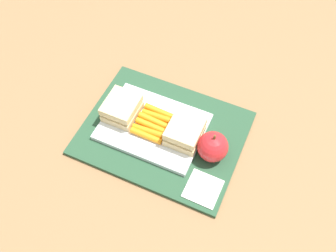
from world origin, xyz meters
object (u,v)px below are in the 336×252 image
sandwich_half_right (185,132)px  carrot_sticks_bundle (153,123)px  paper_napkin (203,189)px  food_tray (153,127)px  apple (213,147)px  sandwich_half_left (122,108)px

sandwich_half_right → carrot_sticks_bundle: size_ratio=0.93×
carrot_sticks_bundle → paper_napkin: size_ratio=1.23×
food_tray → carrot_sticks_bundle: size_ratio=2.66×
food_tray → sandwich_half_right: sandwich_half_right is taller
sandwich_half_right → apple: apple is taller
food_tray → apple: (0.15, -0.01, 0.03)m
sandwich_half_left → paper_napkin: sandwich_half_left is taller
food_tray → sandwich_half_right: bearing=0.0°
food_tray → paper_napkin: (0.16, -0.09, -0.00)m
sandwich_half_left → apple: size_ratio=1.02×
food_tray → sandwich_half_right: (0.08, 0.00, 0.03)m
sandwich_half_left → sandwich_half_right: bearing=0.0°
food_tray → apple: bearing=-3.9°
food_tray → sandwich_half_right: 0.08m
sandwich_half_left → apple: bearing=-2.6°
sandwich_half_left → apple: (0.22, -0.01, -0.00)m
sandwich_half_left → sandwich_half_right: (0.16, 0.00, 0.00)m
paper_napkin → apple: bearing=99.0°
carrot_sticks_bundle → food_tray: bearing=-9.8°
sandwich_half_left → carrot_sticks_bundle: 0.08m
sandwich_half_right → food_tray: bearing=180.0°
sandwich_half_left → carrot_sticks_bundle: sandwich_half_left is taller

